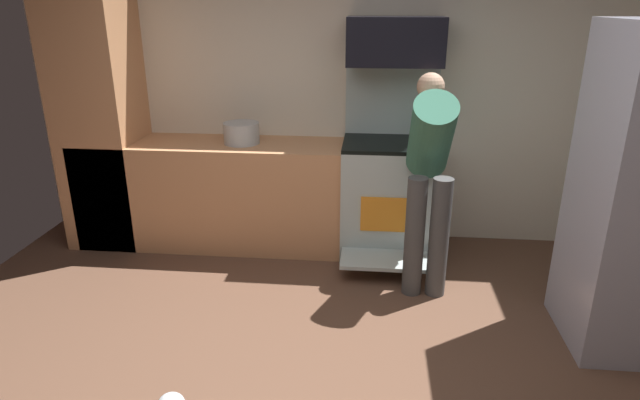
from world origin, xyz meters
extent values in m
cube|color=silver|center=(0.00, 2.34, 1.30)|extent=(5.20, 0.12, 2.60)
cube|color=tan|center=(-0.90, 1.98, 0.45)|extent=(2.40, 0.60, 0.90)
cube|color=tan|center=(-1.90, 1.98, 1.05)|extent=(0.60, 0.60, 2.10)
cube|color=#B2C2BF|center=(0.51, 1.96, 0.46)|extent=(0.76, 0.64, 0.92)
cube|color=black|center=(0.51, 1.96, 0.94)|extent=(0.76, 0.64, 0.03)
cube|color=#B2C2BF|center=(0.51, 2.25, 1.24)|extent=(0.76, 0.06, 0.58)
cube|color=orange|center=(0.51, 1.63, 0.45)|extent=(0.44, 0.01, 0.28)
cube|color=#B2C2BF|center=(0.51, 1.47, 0.14)|extent=(0.72, 0.34, 0.03)
cube|color=black|center=(0.51, 2.06, 1.71)|extent=(0.74, 0.38, 0.36)
cylinder|color=#484848|center=(0.68, 1.25, 0.44)|extent=(0.14, 0.14, 0.88)
cylinder|color=#484848|center=(0.85, 1.25, 0.44)|extent=(0.14, 0.14, 0.88)
cylinder|color=#3A785F|center=(0.77, 1.45, 1.12)|extent=(0.30, 0.63, 0.68)
sphere|color=tan|center=(0.77, 1.70, 1.43)|extent=(0.20, 0.20, 0.20)
cylinder|color=#B3BABE|center=(-0.71, 1.98, 0.99)|extent=(0.29, 0.29, 0.17)
camera|label=1|loc=(0.36, -2.25, 2.00)|focal=30.11mm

